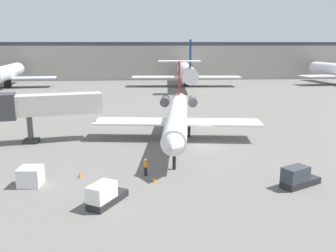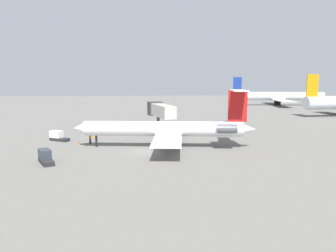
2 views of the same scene
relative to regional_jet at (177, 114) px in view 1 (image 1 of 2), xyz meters
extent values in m
cube|color=#66635E|center=(2.87, -4.11, -3.40)|extent=(400.00, 400.00, 0.10)
cylinder|color=white|center=(-0.13, -1.03, -0.08)|extent=(5.93, 27.43, 2.55)
cone|color=white|center=(-1.93, -15.39, -0.08)|extent=(2.68, 2.48, 2.43)
cone|color=white|center=(1.68, 13.42, -0.08)|extent=(2.48, 2.85, 2.17)
cube|color=white|center=(5.88, -0.78, -1.06)|extent=(10.80, 5.65, 0.24)
cube|color=white|center=(-5.89, 0.70, -1.06)|extent=(10.80, 5.65, 0.24)
cylinder|color=#595960|center=(3.36, 9.28, 0.32)|extent=(1.89, 3.36, 1.50)
cylinder|color=#595960|center=(-0.96, 9.82, 0.32)|extent=(1.89, 3.36, 1.50)
cube|color=red|center=(1.45, 11.53, 3.89)|extent=(0.64, 3.21, 5.39)
cube|color=white|center=(1.45, 11.53, 6.48)|extent=(7.05, 3.23, 0.20)
cylinder|color=black|center=(-1.58, -12.61, -2.35)|extent=(0.36, 0.36, 1.99)
cylinder|color=black|center=(1.71, 0.75, -2.35)|extent=(0.36, 0.36, 1.99)
cylinder|color=black|center=(-1.47, 1.15, -2.35)|extent=(0.36, 0.36, 1.99)
cube|color=#B7B2A8|center=(-16.16, -0.14, 1.56)|extent=(12.55, 5.35, 2.60)
cube|color=#333338|center=(-21.75, -1.46, 1.56)|extent=(3.07, 3.67, 3.20)
cylinder|color=#4C4C51|center=(-19.15, -0.85, -1.54)|extent=(0.70, 0.70, 3.61)
cube|color=#262626|center=(-19.15, -0.85, -3.10)|extent=(1.80, 1.80, 0.50)
cube|color=black|center=(-4.53, -14.14, -2.92)|extent=(0.32, 0.37, 0.85)
cube|color=orange|center=(-4.53, -14.14, -2.20)|extent=(0.36, 0.46, 0.60)
sphere|color=tan|center=(-4.53, -14.14, -1.78)|extent=(0.24, 0.24, 0.24)
cube|color=#262628|center=(-7.66, -20.43, -3.05)|extent=(3.23, 4.16, 0.60)
cube|color=white|center=(-8.06, -21.12, -2.10)|extent=(2.42, 2.78, 1.30)
cube|color=#262628|center=(9.41, -17.94, -3.05)|extent=(4.19, 3.12, 0.60)
cube|color=#333842|center=(8.71, -18.31, -2.10)|extent=(2.78, 2.37, 1.30)
cube|color=silver|center=(-14.94, -16.01, -2.50)|extent=(2.04, 2.14, 1.69)
cone|color=orange|center=(-10.82, -14.29, -3.07)|extent=(0.36, 0.36, 0.55)
cone|color=orange|center=(-3.77, -16.06, -3.07)|extent=(0.36, 0.36, 0.55)
cube|color=#9E998E|center=(2.87, 93.69, 3.25)|extent=(149.51, 20.34, 13.20)
cube|color=#333842|center=(2.87, 83.71, 9.25)|extent=(149.51, 0.60, 1.20)
cylinder|color=silver|center=(-43.55, 63.12, 1.12)|extent=(7.87, 32.80, 4.14)
cube|color=silver|center=(-43.55, 63.12, -0.55)|extent=(27.84, 9.12, 0.30)
cube|color=black|center=(-43.55, 63.12, -2.15)|extent=(1.20, 2.80, 2.40)
cylinder|color=white|center=(8.97, 62.81, 1.17)|extent=(6.85, 38.89, 4.23)
cube|color=navy|center=(7.79, 45.50, 6.78)|extent=(0.57, 4.01, 7.00)
cube|color=white|center=(8.97, 62.81, -0.55)|extent=(32.84, 8.20, 0.30)
cube|color=black|center=(8.97, 62.81, -2.15)|extent=(1.20, 2.80, 2.40)
camera|label=1|loc=(-4.94, -48.53, 9.19)|focal=39.62mm
camera|label=2|loc=(52.99, -4.58, 8.02)|focal=33.45mm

